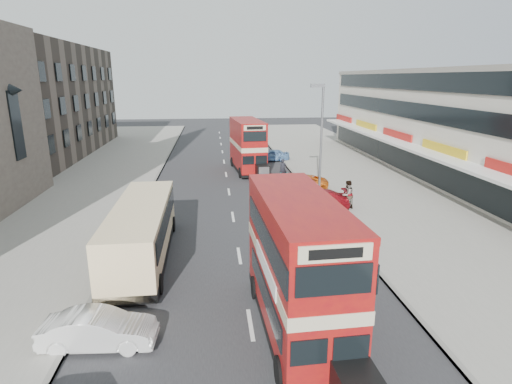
# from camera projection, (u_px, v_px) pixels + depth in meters

# --- Properties ---
(ground) EXTENTS (160.00, 160.00, 0.00)m
(ground) POSITION_uv_depth(u_px,v_px,m) (256.00, 361.00, 12.96)
(ground) COLOR #28282B
(ground) RESTS_ON ground
(road_surface) EXTENTS (12.00, 90.00, 0.01)m
(road_surface) POSITION_uv_depth(u_px,v_px,m) (229.00, 192.00, 32.13)
(road_surface) COLOR #28282B
(road_surface) RESTS_ON ground
(pavement_right) EXTENTS (12.00, 90.00, 0.15)m
(pavement_right) POSITION_uv_depth(u_px,v_px,m) (378.00, 187.00, 33.33)
(pavement_right) COLOR gray
(pavement_right) RESTS_ON ground
(pavement_left) EXTENTS (12.00, 90.00, 0.15)m
(pavement_left) POSITION_uv_depth(u_px,v_px,m) (67.00, 195.00, 30.89)
(pavement_left) COLOR gray
(pavement_left) RESTS_ON ground
(kerb_left) EXTENTS (0.20, 90.00, 0.16)m
(kerb_left) POSITION_uv_depth(u_px,v_px,m) (148.00, 193.00, 31.49)
(kerb_left) COLOR gray
(kerb_left) RESTS_ON ground
(kerb_right) EXTENTS (0.20, 90.00, 0.16)m
(kerb_right) POSITION_uv_depth(u_px,v_px,m) (306.00, 189.00, 32.73)
(kerb_right) COLOR gray
(kerb_right) RESTS_ON ground
(brick_terrace) EXTENTS (14.00, 28.00, 12.00)m
(brick_terrace) POSITION_uv_depth(u_px,v_px,m) (20.00, 101.00, 45.55)
(brick_terrace) COLOR #66594C
(brick_terrace) RESTS_ON ground
(commercial_row) EXTENTS (9.90, 46.20, 9.30)m
(commercial_row) POSITION_uv_depth(u_px,v_px,m) (465.00, 125.00, 34.83)
(commercial_row) COLOR beige
(commercial_row) RESTS_ON ground
(street_lamp) EXTENTS (1.00, 0.20, 8.12)m
(street_lamp) POSITION_uv_depth(u_px,v_px,m) (320.00, 132.00, 29.60)
(street_lamp) COLOR slate
(street_lamp) RESTS_ON ground
(bus_main) EXTENTS (2.61, 8.41, 4.61)m
(bus_main) POSITION_uv_depth(u_px,v_px,m) (298.00, 266.00, 13.99)
(bus_main) COLOR black
(bus_main) RESTS_ON ground
(bus_second) EXTENTS (3.03, 8.47, 4.63)m
(bus_second) POSITION_uv_depth(u_px,v_px,m) (248.00, 145.00, 38.72)
(bus_second) COLOR black
(bus_second) RESTS_ON ground
(coach) EXTENTS (2.57, 9.52, 2.52)m
(coach) POSITION_uv_depth(u_px,v_px,m) (141.00, 230.00, 19.96)
(coach) COLOR black
(coach) RESTS_ON ground
(car_left_front) EXTENTS (3.77, 1.51, 1.22)m
(car_left_front) POSITION_uv_depth(u_px,v_px,m) (99.00, 330.00, 13.55)
(car_left_front) COLOR white
(car_left_front) RESTS_ON ground
(car_right_a) EXTENTS (4.63, 1.92, 1.34)m
(car_right_a) POSITION_uv_depth(u_px,v_px,m) (315.00, 200.00, 27.58)
(car_right_a) COLOR maroon
(car_right_a) RESTS_ON ground
(car_right_b) EXTENTS (4.47, 2.34, 1.20)m
(car_right_b) POSITION_uv_depth(u_px,v_px,m) (300.00, 183.00, 32.41)
(car_right_b) COLOR orange
(car_right_b) RESTS_ON ground
(car_right_c) EXTENTS (3.81, 1.74, 1.27)m
(car_right_c) POSITION_uv_depth(u_px,v_px,m) (271.00, 155.00, 43.76)
(car_right_c) COLOR #6290C4
(car_right_c) RESTS_ON ground
(pedestrian_near) EXTENTS (0.87, 0.81, 1.95)m
(pedestrian_near) POSITION_uv_depth(u_px,v_px,m) (347.00, 195.00, 27.24)
(pedestrian_near) COLOR gray
(pedestrian_near) RESTS_ON pavement_right
(cyclist) EXTENTS (0.63, 1.76, 1.96)m
(cyclist) POSITION_uv_depth(u_px,v_px,m) (283.00, 175.00, 34.96)
(cyclist) COLOR gray
(cyclist) RESTS_ON ground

